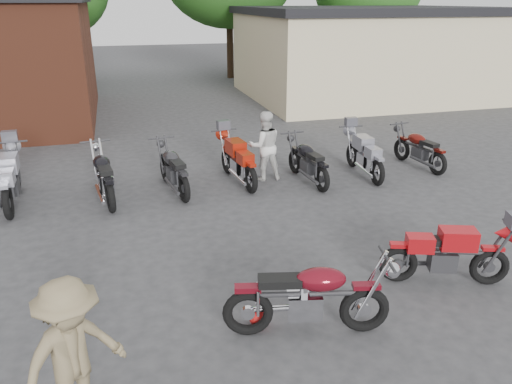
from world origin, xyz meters
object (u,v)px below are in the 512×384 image
object	(u,v)px
row_bike_2	(103,173)
row_bike_6	(364,153)
sportbike	(448,251)
person_light	(265,146)
row_bike_5	(308,159)
row_bike_7	(419,147)
vintage_motorcycle	(311,293)
row_bike_4	(238,158)
row_bike_1	(10,176)
row_bike_3	(173,167)
helmet	(258,318)
person_tan	(73,357)

from	to	relation	value
row_bike_2	row_bike_6	bearing A→B (deg)	-98.86
sportbike	person_light	distance (m)	5.45
person_light	row_bike_5	size ratio (longest dim) A/B	0.86
row_bike_6	row_bike_7	bearing A→B (deg)	-80.05
vintage_motorcycle	row_bike_4	world-z (taller)	vintage_motorcycle
sportbike	person_light	xyz separation A→B (m)	(-1.30, 5.28, 0.28)
person_light	row_bike_1	world-z (taller)	person_light
vintage_motorcycle	sportbike	bearing A→B (deg)	26.42
row_bike_3	row_bike_1	bearing A→B (deg)	78.47
vintage_motorcycle	helmet	bearing A→B (deg)	163.91
person_tan	row_bike_5	xyz separation A→B (m)	(4.82, 6.22, -0.29)
person_light	row_bike_3	world-z (taller)	person_light
helmet	person_light	size ratio (longest dim) A/B	0.15
person_light	row_bike_2	bearing A→B (deg)	5.93
person_tan	row_bike_2	size ratio (longest dim) A/B	0.81
person_light	person_tan	world-z (taller)	person_tan
person_light	row_bike_1	size ratio (longest dim) A/B	0.77
row_bike_7	row_bike_1	bearing A→B (deg)	81.33
helmet	row_bike_2	world-z (taller)	row_bike_2
row_bike_6	row_bike_7	world-z (taller)	row_bike_6
person_tan	row_bike_7	world-z (taller)	person_tan
person_light	row_bike_7	bearing A→B (deg)	178.51
helmet	row_bike_1	size ratio (longest dim) A/B	0.12
sportbike	person_tan	size ratio (longest dim) A/B	1.11
helmet	row_bike_7	xyz separation A→B (m)	(5.81, 5.38, 0.43)
helmet	row_bike_4	distance (m)	5.62
row_bike_1	helmet	bearing A→B (deg)	-148.60
row_bike_3	vintage_motorcycle	bearing A→B (deg)	-178.84
sportbike	row_bike_6	world-z (taller)	row_bike_6
row_bike_3	person_tan	bearing A→B (deg)	155.72
row_bike_1	row_bike_2	size ratio (longest dim) A/B	1.04
person_light	row_bike_6	distance (m)	2.47
row_bike_1	row_bike_3	size ratio (longest dim) A/B	1.08
vintage_motorcycle	row_bike_7	xyz separation A→B (m)	(5.21, 5.71, -0.06)
row_bike_3	row_bike_6	world-z (taller)	row_bike_3
row_bike_7	row_bike_3	bearing A→B (deg)	82.25
row_bike_3	row_bike_5	world-z (taller)	row_bike_3
sportbike	row_bike_2	xyz separation A→B (m)	(-4.98, 4.96, 0.06)
sportbike	row_bike_4	size ratio (longest dim) A/B	0.91
row_bike_2	row_bike_6	world-z (taller)	row_bike_2
person_light	person_tan	size ratio (longest dim) A/B	0.98
row_bike_5	row_bike_7	xyz separation A→B (m)	(3.15, 0.28, -0.02)
person_tan	row_bike_6	xyz separation A→B (m)	(6.33, 6.29, -0.27)
helmet	row_bike_4	size ratio (longest dim) A/B	0.12
sportbike	person_tan	xyz separation A→B (m)	(-5.20, -1.38, 0.30)
row_bike_2	vintage_motorcycle	bearing A→B (deg)	-163.70
person_tan	row_bike_7	distance (m)	10.29
person_light	row_bike_5	distance (m)	1.06
row_bike_5	row_bike_7	size ratio (longest dim) A/B	1.03
vintage_motorcycle	row_bike_1	distance (m)	7.27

